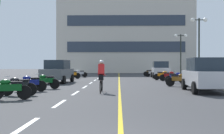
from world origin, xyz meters
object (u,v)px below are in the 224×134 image
motorcycle_2 (19,86)px  motorcycle_5 (179,79)px  motorcycle_10 (80,73)px  motorcycle_7 (169,76)px  street_lamp_mid (199,35)px  parked_car_mid (58,71)px  parked_car_far (160,70)px  motorcycle_3 (30,83)px  motorcycle_8 (163,75)px  street_lamp_far (181,45)px  motorcycle_12 (150,72)px  cyclist_rider (101,76)px  motorcycle_1 (10,89)px  motorcycle_11 (152,73)px  motorcycle_4 (46,81)px  parked_car_near (205,75)px  motorcycle_6 (176,77)px  motorcycle_9 (72,74)px

motorcycle_2 → motorcycle_5: 10.53m
motorcycle_10 → motorcycle_7: bearing=-38.2°
street_lamp_mid → motorcycle_2: 17.27m
parked_car_mid → parked_car_far: 13.13m
motorcycle_3 → motorcycle_8: 14.80m
street_lamp_far → motorcycle_12: bearing=132.5°
motorcycle_8 → cyclist_rider: size_ratio=0.94×
motorcycle_1 → motorcycle_11: (8.49, 22.99, 0.00)m
motorcycle_1 → motorcycle_4: bearing=89.0°
parked_car_near → motorcycle_11: 19.22m
motorcycle_8 → motorcycle_10: same height
street_lamp_mid → motorcycle_5: size_ratio=3.21×
motorcycle_8 → motorcycle_10: (-8.60, 5.54, 0.00)m
parked_car_far → motorcycle_5: bearing=-92.8°
parked_car_far → motorcycle_7: bearing=-91.2°
motorcycle_7 → motorcycle_11: (-0.47, 9.08, 0.00)m
motorcycle_6 → motorcycle_7: bearing=88.7°
street_lamp_far → motorcycle_5: (-3.05, -13.53, -3.20)m
motorcycle_1 → motorcycle_7: size_ratio=0.98×
motorcycle_3 → motorcycle_12: 22.61m
parked_car_near → motorcycle_3: parked_car_near is taller
motorcycle_5 → motorcycle_12: bearing=90.1°
motorcycle_10 → motorcycle_9: bearing=-96.9°
motorcycle_6 → street_lamp_mid: bearing=49.4°
motorcycle_1 → motorcycle_3: size_ratio=0.99×
motorcycle_4 → motorcycle_10: 15.56m
parked_car_far → motorcycle_11: parked_car_far is taller
parked_car_far → motorcycle_11: bearing=102.0°
motorcycle_5 → cyclist_rider: size_ratio=0.96×
parked_car_near → motorcycle_6: 6.87m
parked_car_near → motorcycle_10: 19.44m
motorcycle_9 → cyclist_rider: bearing=-75.0°
motorcycle_4 → motorcycle_12: (8.35, 19.05, 0.00)m
motorcycle_5 → motorcycle_8: (0.14, 7.85, 0.00)m
parked_car_near → motorcycle_8: (-0.48, 11.64, -0.44)m
street_lamp_mid → motorcycle_4: size_ratio=3.21×
motorcycle_4 → motorcycle_6: size_ratio=1.00×
motorcycle_3 → motorcycle_8: (8.89, 11.83, 0.00)m
motorcycle_2 → street_lamp_mid: bearing=45.9°
parked_car_near → motorcycle_6: size_ratio=2.51×
parked_car_far → street_lamp_far: bearing=20.5°
motorcycle_4 → motorcycle_11: size_ratio=1.02×
motorcycle_10 → parked_car_near: bearing=-62.1°
street_lamp_mid → motorcycle_3: (-11.81, -10.15, -3.61)m
motorcycle_1 → motorcycle_9: bearing=91.2°
motorcycle_2 → motorcycle_7: bearing=53.3°
motorcycle_3 → motorcycle_7: same height
motorcycle_8 → motorcycle_1: bearing=-119.2°
motorcycle_5 → motorcycle_7: size_ratio=1.00×
motorcycle_2 → motorcycle_3: size_ratio=1.01×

